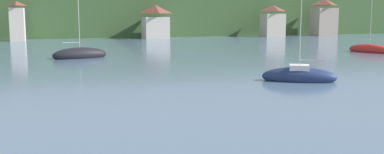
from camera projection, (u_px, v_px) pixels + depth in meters
The scene contains 8 objects.
wooded_hillside at pixel (155, 17), 159.22m from camera, with size 352.00×75.17×29.37m.
shore_building_west at pixel (17, 22), 100.43m from camera, with size 3.22×5.55×8.91m.
shore_building_westcentral at pixel (155, 22), 110.28m from camera, with size 6.20×6.23×8.22m.
shore_building_central at pixel (273, 21), 119.09m from camera, with size 5.75×4.70×8.31m.
shore_building_eastcentral at pixel (324, 18), 123.99m from camera, with size 6.35×5.31×10.13m.
sailboat_far_0 at pixel (369, 50), 70.87m from camera, with size 4.12×7.44×10.39m.
sailboat_far_1 at pixel (80, 55), 61.91m from camera, with size 8.06×4.37×11.24m.
sailboat_mid_7 at pixel (299, 76), 40.74m from camera, with size 6.93×5.24×10.19m.
Camera 1 is at (-8.83, 26.31, 6.15)m, focal length 41.76 mm.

